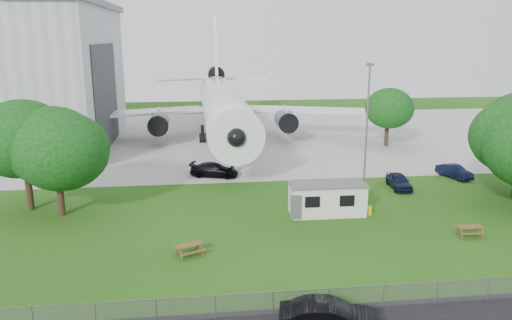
{
  "coord_description": "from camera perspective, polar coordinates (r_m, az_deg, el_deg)",
  "views": [
    {
      "loc": [
        -5.75,
        -32.65,
        14.18
      ],
      "look_at": [
        -0.73,
        8.0,
        4.0
      ],
      "focal_mm": 35.0,
      "sensor_mm": 36.0,
      "label": 1
    }
  ],
  "objects": [
    {
      "name": "car_apron_van",
      "position": [
        51.82,
        -4.81,
        -1.15
      ],
      "size": [
        5.36,
        3.39,
        1.45
      ],
      "primitive_type": "imported",
      "rotation": [
        0.0,
        0.0,
        1.28
      ],
      "color": "black",
      "rests_on": "ground"
    },
    {
      "name": "fence",
      "position": [
        27.75,
        6.2,
        -16.86
      ],
      "size": [
        58.0,
        0.04,
        1.3
      ],
      "primitive_type": "cube",
      "color": "gray",
      "rests_on": "ground"
    },
    {
      "name": "car_centre_sedan",
      "position": [
        25.72,
        8.47,
        -17.49
      ],
      "size": [
        5.26,
        2.68,
        1.65
      ],
      "primitive_type": "imported",
      "rotation": [
        0.0,
        0.0,
        1.38
      ],
      "color": "black",
      "rests_on": "ground"
    },
    {
      "name": "ground",
      "position": [
        36.06,
        2.74,
        -9.22
      ],
      "size": [
        160.0,
        160.0,
        0.0
      ],
      "primitive_type": "plane",
      "color": "#306319"
    },
    {
      "name": "picnic_west",
      "position": [
        34.14,
        -7.62,
        -10.72
      ],
      "size": [
        2.27,
        2.13,
        0.76
      ],
      "primitive_type": null,
      "rotation": [
        0.0,
        0.0,
        0.44
      ],
      "color": "brown",
      "rests_on": "ground"
    },
    {
      "name": "concrete_apron",
      "position": [
        72.29,
        -2.35,
        2.64
      ],
      "size": [
        120.0,
        46.0,
        0.03
      ],
      "primitive_type": "cube",
      "color": "#B7B7B2",
      "rests_on": "ground"
    },
    {
      "name": "tree_west_big",
      "position": [
        44.87,
        -25.02,
        1.87
      ],
      "size": [
        8.28,
        8.28,
        9.94
      ],
      "color": "#382619",
      "rests_on": "ground"
    },
    {
      "name": "site_cabin",
      "position": [
        41.2,
        8.15,
        -4.39
      ],
      "size": [
        6.77,
        2.8,
        2.62
      ],
      "color": "silver",
      "rests_on": "ground"
    },
    {
      "name": "picnic_east",
      "position": [
        39.99,
        23.13,
        -7.99
      ],
      "size": [
        1.84,
        1.55,
        0.76
      ],
      "primitive_type": null,
      "rotation": [
        0.0,
        0.0,
        -0.03
      ],
      "color": "brown",
      "rests_on": "ground"
    },
    {
      "name": "tree_far_apron",
      "position": [
        67.58,
        14.87,
        5.66
      ],
      "size": [
        6.26,
        6.26,
        8.12
      ],
      "color": "#382619",
      "rests_on": "ground"
    },
    {
      "name": "lamp_mast",
      "position": [
        42.08,
        12.47,
        2.42
      ],
      "size": [
        0.16,
        0.16,
        12.0
      ],
      "primitive_type": "cylinder",
      "color": "slate",
      "rests_on": "ground"
    },
    {
      "name": "tree_west_small",
      "position": [
        42.45,
        -21.9,
        1.01
      ],
      "size": [
        7.64,
        7.64,
        9.24
      ],
      "color": "#382619",
      "rests_on": "ground"
    },
    {
      "name": "car_ne_sedan",
      "position": [
        55.17,
        21.73,
        -1.23
      ],
      "size": [
        2.56,
        4.31,
        1.34
      ],
      "primitive_type": "imported",
      "rotation": [
        0.0,
        0.0,
        0.3
      ],
      "color": "black",
      "rests_on": "ground"
    },
    {
      "name": "airliner",
      "position": [
        69.19,
        -3.9,
        6.53
      ],
      "size": [
        46.36,
        47.73,
        17.69
      ],
      "color": "white",
      "rests_on": "ground"
    },
    {
      "name": "car_ne_hatch",
      "position": [
        49.61,
        16.02,
        -2.35
      ],
      "size": [
        2.06,
        4.32,
        1.43
      ],
      "primitive_type": "imported",
      "rotation": [
        0.0,
        0.0,
        -0.09
      ],
      "color": "black",
      "rests_on": "ground"
    }
  ]
}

